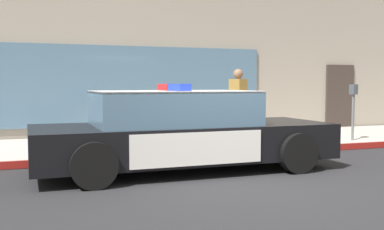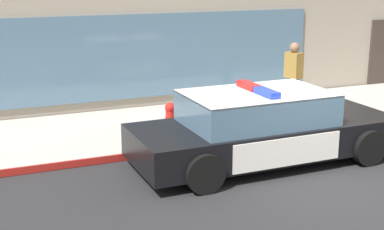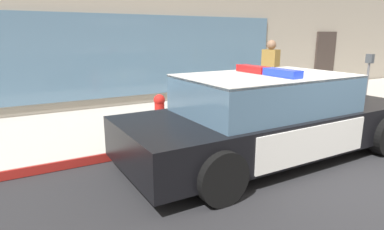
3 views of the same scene
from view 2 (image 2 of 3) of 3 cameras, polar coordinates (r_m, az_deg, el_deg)
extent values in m
plane|color=#262628|center=(10.03, 13.98, -6.33)|extent=(48.00, 48.00, 0.00)
cube|color=#B2ADA3|center=(13.18, 3.94, -0.41)|extent=(48.00, 3.37, 0.15)
cube|color=maroon|center=(11.75, 7.63, -2.45)|extent=(28.80, 0.04, 0.14)
cube|color=slate|center=(13.31, -16.21, 5.24)|extent=(14.74, 0.08, 2.10)
cube|color=#382D28|center=(17.74, 19.29, 6.00)|extent=(1.00, 0.08, 2.10)
cube|color=black|center=(10.45, 7.65, -2.24)|extent=(5.13, 1.91, 0.60)
cube|color=silver|center=(11.30, 14.82, -0.41)|extent=(1.76, 1.84, 0.05)
cube|color=silver|center=(9.64, -1.50, -2.57)|extent=(1.45, 1.83, 0.05)
cube|color=silver|center=(11.18, 4.75, -1.00)|extent=(2.14, 0.06, 0.51)
cube|color=silver|center=(9.64, 9.97, -3.82)|extent=(2.14, 0.06, 0.51)
cube|color=yellow|center=(11.19, 4.71, -0.98)|extent=(0.22, 0.01, 0.26)
cube|color=slate|center=(10.19, 6.77, 0.68)|extent=(2.68, 1.70, 0.60)
cube|color=silver|center=(10.13, 6.82, 2.27)|extent=(2.68, 1.70, 0.04)
cube|color=red|center=(10.39, 5.92, 3.08)|extent=(0.21, 0.63, 0.11)
cube|color=blue|center=(9.83, 7.81, 2.33)|extent=(0.21, 0.63, 0.11)
cylinder|color=black|center=(12.13, 12.25, -0.80)|extent=(0.68, 0.23, 0.68)
cylinder|color=black|center=(10.75, 17.93, -3.26)|extent=(0.68, 0.23, 0.68)
cylinder|color=black|center=(10.59, -2.84, -2.79)|extent=(0.68, 0.23, 0.68)
cylinder|color=black|center=(8.98, 1.33, -6.11)|extent=(0.68, 0.23, 0.68)
cylinder|color=red|center=(11.58, -2.27, -1.94)|extent=(0.28, 0.28, 0.10)
cylinder|color=red|center=(11.51, -2.28, -0.63)|extent=(0.19, 0.19, 0.45)
sphere|color=red|center=(11.43, -2.30, 0.78)|extent=(0.22, 0.22, 0.22)
cylinder|color=#B21E19|center=(11.41, -2.30, 1.15)|extent=(0.06, 0.06, 0.05)
cylinder|color=#B21E19|center=(11.37, -2.03, -0.70)|extent=(0.09, 0.10, 0.09)
cylinder|color=#B21E19|center=(11.63, -2.53, -0.34)|extent=(0.09, 0.10, 0.09)
cylinder|color=#B21E19|center=(11.56, -1.58, -0.63)|extent=(0.10, 0.12, 0.12)
cylinder|color=#23232D|center=(13.69, 10.42, 2.11)|extent=(0.28, 0.28, 0.85)
cube|color=olive|center=(13.54, 10.56, 5.14)|extent=(0.35, 0.45, 0.62)
sphere|color=#8C664C|center=(13.48, 10.65, 6.94)|extent=(0.24, 0.24, 0.24)
camera|label=1|loc=(3.55, 36.59, -24.51)|focal=42.30mm
camera|label=3|loc=(5.14, -6.25, -3.12)|focal=30.60mm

